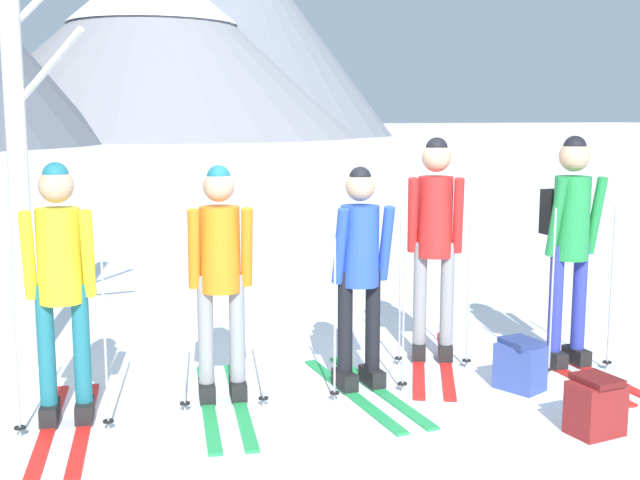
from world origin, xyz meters
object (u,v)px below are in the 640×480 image
at_px(skier_in_yellow, 61,284).
at_px(backpack_on_snow_beside, 520,365).
at_px(skier_in_orange, 220,271).
at_px(skier_in_red, 435,239).
at_px(skier_in_blue, 360,271).
at_px(birch_tree_tall, 17,117).
at_px(backpack_on_snow_front, 596,406).
at_px(skier_in_green, 570,237).

height_order(skier_in_yellow, backpack_on_snow_beside, skier_in_yellow).
bearing_deg(skier_in_orange, skier_in_red, 5.08).
height_order(skier_in_blue, backpack_on_snow_beside, skier_in_blue).
relative_size(skier_in_red, backpack_on_snow_beside, 4.83).
bearing_deg(birch_tree_tall, skier_in_orange, -50.62).
bearing_deg(skier_in_orange, backpack_on_snow_front, -39.22).
bearing_deg(backpack_on_snow_front, skier_in_blue, 124.77).
bearing_deg(backpack_on_snow_front, skier_in_yellow, 152.25).
distance_m(skier_in_yellow, skier_in_red, 2.94).
bearing_deg(backpack_on_snow_beside, skier_in_orange, 160.99).
bearing_deg(birch_tree_tall, backpack_on_snow_beside, -33.41).
height_order(backpack_on_snow_front, backpack_on_snow_beside, same).
relative_size(skier_in_blue, backpack_on_snow_front, 4.37).
bearing_deg(skier_in_orange, backpack_on_snow_beside, -19.01).
xyz_separation_m(skier_in_red, birch_tree_tall, (-3.03, 1.25, 0.97)).
bearing_deg(skier_in_blue, birch_tree_tall, 142.95).
height_order(skier_in_yellow, skier_in_green, skier_in_green).
bearing_deg(backpack_on_snow_beside, backpack_on_snow_front, -97.24).
height_order(skier_in_yellow, skier_in_blue, skier_in_yellow).
relative_size(skier_in_yellow, birch_tree_tall, 0.44).
bearing_deg(skier_in_green, skier_in_red, 147.09).
relative_size(skier_in_blue, skier_in_red, 0.91).
height_order(skier_in_yellow, backpack_on_snow_front, skier_in_yellow).
distance_m(skier_in_green, backpack_on_snow_front, 1.68).
relative_size(skier_in_green, backpack_on_snow_beside, 4.87).
relative_size(skier_in_green, backpack_on_snow_front, 4.87).
relative_size(skier_in_blue, backpack_on_snow_beside, 4.37).
distance_m(skier_in_red, skier_in_green, 1.06).
relative_size(skier_in_orange, skier_in_green, 0.94).
relative_size(skier_in_orange, backpack_on_snow_front, 4.57).
bearing_deg(skier_in_green, skier_in_yellow, 173.97).
height_order(skier_in_blue, skier_in_red, skier_in_red).
distance_m(skier_in_orange, backpack_on_snow_beside, 2.31).
bearing_deg(skier_in_orange, skier_in_blue, -11.87).
relative_size(skier_in_yellow, backpack_on_snow_beside, 4.51).
height_order(skier_in_green, backpack_on_snow_front, skier_in_green).
distance_m(skier_in_green, backpack_on_snow_beside, 1.15).
xyz_separation_m(skier_in_green, birch_tree_tall, (-3.92, 1.83, 0.94)).
height_order(skier_in_red, skier_in_green, skier_in_green).
xyz_separation_m(skier_in_yellow, skier_in_green, (3.82, -0.40, 0.12)).
xyz_separation_m(skier_in_green, backpack_on_snow_beside, (-0.69, -0.30, -0.87)).
bearing_deg(skier_in_blue, skier_in_yellow, 174.36).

